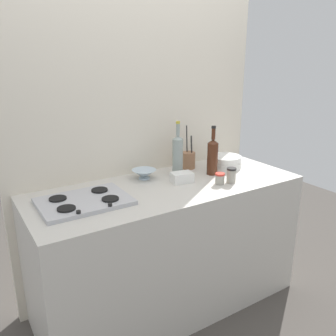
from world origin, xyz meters
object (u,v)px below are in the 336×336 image
butter_dish (182,177)px  condiment_jar_front (231,175)px  wine_bottle_mid_left (178,154)px  plate_stack (226,162)px  mixing_bowl (144,174)px  condiment_jar_rear (220,179)px  stovetop_hob (84,201)px  utensil_crock (188,160)px  wine_bottle_leftmost (213,156)px

butter_dish → condiment_jar_front: size_ratio=1.36×
butter_dish → condiment_jar_front: condiment_jar_front is taller
wine_bottle_mid_left → condiment_jar_front: bearing=-57.8°
wine_bottle_mid_left → plate_stack: bearing=-7.7°
mixing_bowl → condiment_jar_rear: condiment_jar_rear is taller
plate_stack → stovetop_hob: bearing=-175.4°
mixing_bowl → butter_dish: butter_dish is taller
plate_stack → butter_dish: bearing=-168.8°
mixing_bowl → butter_dish: size_ratio=1.19×
utensil_crock → condiment_jar_front: bearing=-82.8°
stovetop_hob → plate_stack: bearing=4.6°
condiment_jar_front → plate_stack: bearing=55.1°
stovetop_hob → wine_bottle_leftmost: bearing=1.4°
butter_dish → stovetop_hob: bearing=180.0°
plate_stack → utensil_crock: (-0.24, 0.14, 0.02)m
condiment_jar_front → condiment_jar_rear: bearing=165.5°
mixing_bowl → condiment_jar_rear: 0.51m
wine_bottle_mid_left → mixing_bowl: bearing=168.5°
stovetop_hob → butter_dish: bearing=-0.0°
mixing_bowl → butter_dish: (0.18, -0.19, -0.00)m
utensil_crock → stovetop_hob: bearing=-165.5°
stovetop_hob → mixing_bowl: size_ratio=3.01×
mixing_bowl → condiment_jar_front: size_ratio=1.63×
condiment_jar_front → condiment_jar_rear: size_ratio=1.38×
stovetop_hob → utensil_crock: bearing=14.5°
stovetop_hob → utensil_crock: size_ratio=1.57×
stovetop_hob → butter_dish: 0.68m
wine_bottle_mid_left → condiment_jar_rear: size_ratio=5.13×
butter_dish → condiment_jar_rear: condiment_jar_rear is taller
mixing_bowl → utensil_crock: bearing=5.2°
stovetop_hob → condiment_jar_front: bearing=-11.1°
mixing_bowl → utensil_crock: (0.40, 0.04, 0.03)m
wine_bottle_leftmost → mixing_bowl: bearing=159.6°
condiment_jar_front → utensil_crock: bearing=97.2°
mixing_bowl → condiment_jar_rear: (0.37, -0.36, 0.00)m
condiment_jar_front → stovetop_hob: bearing=168.9°
wine_bottle_mid_left → butter_dish: 0.20m
wine_bottle_leftmost → utensil_crock: (-0.06, 0.21, -0.07)m
wine_bottle_leftmost → utensil_crock: size_ratio=1.08×
plate_stack → wine_bottle_mid_left: 0.42m
wine_bottle_leftmost → butter_dish: (-0.28, -0.02, -0.10)m
butter_dish → condiment_jar_rear: (0.19, -0.16, 0.00)m
condiment_jar_front → mixing_bowl: bearing=139.9°
mixing_bowl → wine_bottle_leftmost: bearing=-20.4°
mixing_bowl → butter_dish: 0.27m
stovetop_hob → plate_stack: 1.14m
plate_stack → mixing_bowl: plate_stack is taller
stovetop_hob → condiment_jar_front: size_ratio=4.90×
wine_bottle_mid_left → condiment_jar_front: (0.21, -0.33, -0.10)m
mixing_bowl → condiment_jar_rear: size_ratio=2.25×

